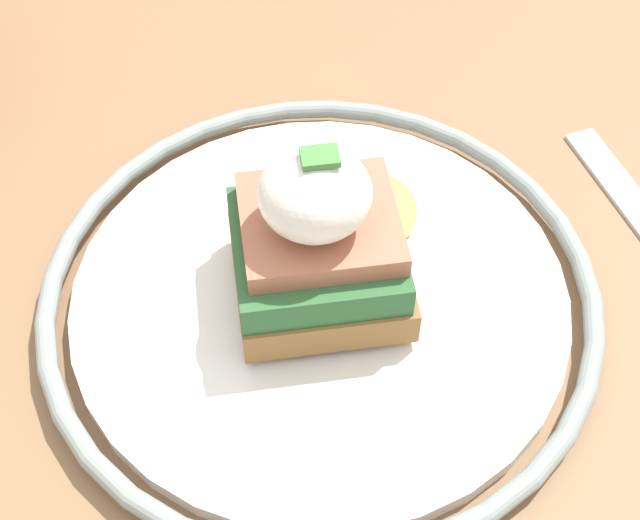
# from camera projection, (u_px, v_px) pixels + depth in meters

# --- Properties ---
(dining_table) EXTENTS (1.03, 0.69, 0.76)m
(dining_table) POSITION_uv_depth(u_px,v_px,m) (298.00, 463.00, 0.53)
(dining_table) COLOR #846042
(dining_table) RESTS_ON ground_plane
(plate) EXTENTS (0.28, 0.28, 0.02)m
(plate) POSITION_uv_depth(u_px,v_px,m) (320.00, 294.00, 0.44)
(plate) COLOR white
(plate) RESTS_ON dining_table
(sandwich) EXTENTS (0.10, 0.11, 0.09)m
(sandwich) POSITION_uv_depth(u_px,v_px,m) (319.00, 240.00, 0.41)
(sandwich) COLOR olive
(sandwich) RESTS_ON plate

